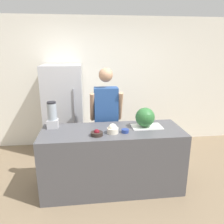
{
  "coord_description": "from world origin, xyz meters",
  "views": [
    {
      "loc": [
        -0.34,
        -2.46,
        1.99
      ],
      "look_at": [
        0.0,
        0.4,
        1.15
      ],
      "focal_mm": 35.0,
      "sensor_mm": 36.0,
      "label": 1
    }
  ],
  "objects_px": {
    "watermelon": "(145,117)",
    "bowl_small_blue": "(125,131)",
    "bowl_cream": "(113,129)",
    "blender": "(52,116)",
    "person": "(106,119)",
    "bowl_cherries": "(97,133)",
    "refrigerator": "(64,110)"
  },
  "relations": [
    {
      "from": "watermelon",
      "to": "blender",
      "type": "xyz_separation_m",
      "value": [
        -1.3,
        0.15,
        0.02
      ]
    },
    {
      "from": "bowl_cream",
      "to": "blender",
      "type": "xyz_separation_m",
      "value": [
        -0.82,
        0.31,
        0.12
      ]
    },
    {
      "from": "watermelon",
      "to": "bowl_small_blue",
      "type": "distance_m",
      "value": 0.38
    },
    {
      "from": "bowl_cream",
      "to": "bowl_small_blue",
      "type": "height_order",
      "value": "bowl_cream"
    },
    {
      "from": "person",
      "to": "bowl_cherries",
      "type": "distance_m",
      "value": 0.76
    },
    {
      "from": "bowl_cherries",
      "to": "bowl_cream",
      "type": "relative_size",
      "value": 1.04
    },
    {
      "from": "bowl_small_blue",
      "to": "blender",
      "type": "bearing_deg",
      "value": 162.38
    },
    {
      "from": "blender",
      "to": "bowl_small_blue",
      "type": "bearing_deg",
      "value": -17.62
    },
    {
      "from": "bowl_cream",
      "to": "blender",
      "type": "relative_size",
      "value": 0.4
    },
    {
      "from": "watermelon",
      "to": "bowl_cream",
      "type": "distance_m",
      "value": 0.52
    },
    {
      "from": "bowl_small_blue",
      "to": "person",
      "type": "bearing_deg",
      "value": 105.92
    },
    {
      "from": "refrigerator",
      "to": "bowl_cherries",
      "type": "bearing_deg",
      "value": -69.43
    },
    {
      "from": "blender",
      "to": "watermelon",
      "type": "bearing_deg",
      "value": -6.35
    },
    {
      "from": "refrigerator",
      "to": "bowl_small_blue",
      "type": "distance_m",
      "value": 1.7
    },
    {
      "from": "watermelon",
      "to": "bowl_cherries",
      "type": "distance_m",
      "value": 0.75
    },
    {
      "from": "bowl_small_blue",
      "to": "blender",
      "type": "height_order",
      "value": "blender"
    },
    {
      "from": "bowl_small_blue",
      "to": "bowl_cream",
      "type": "bearing_deg",
      "value": 179.62
    },
    {
      "from": "refrigerator",
      "to": "bowl_cream",
      "type": "height_order",
      "value": "refrigerator"
    },
    {
      "from": "bowl_cream",
      "to": "bowl_small_blue",
      "type": "relative_size",
      "value": 1.54
    },
    {
      "from": "refrigerator",
      "to": "bowl_cherries",
      "type": "relative_size",
      "value": 10.7
    },
    {
      "from": "refrigerator",
      "to": "watermelon",
      "type": "distance_m",
      "value": 1.78
    },
    {
      "from": "bowl_cherries",
      "to": "blender",
      "type": "relative_size",
      "value": 0.42
    },
    {
      "from": "person",
      "to": "bowl_small_blue",
      "type": "bearing_deg",
      "value": -74.08
    },
    {
      "from": "person",
      "to": "bowl_cream",
      "type": "xyz_separation_m",
      "value": [
        0.02,
        -0.68,
        0.07
      ]
    },
    {
      "from": "bowl_small_blue",
      "to": "watermelon",
      "type": "bearing_deg",
      "value": 28.18
    },
    {
      "from": "person",
      "to": "bowl_cream",
      "type": "height_order",
      "value": "person"
    },
    {
      "from": "bowl_cream",
      "to": "bowl_small_blue",
      "type": "bearing_deg",
      "value": -0.38
    },
    {
      "from": "watermelon",
      "to": "bowl_small_blue",
      "type": "bearing_deg",
      "value": -151.82
    },
    {
      "from": "watermelon",
      "to": "bowl_small_blue",
      "type": "xyz_separation_m",
      "value": [
        -0.32,
        -0.17,
        -0.13
      ]
    },
    {
      "from": "refrigerator",
      "to": "watermelon",
      "type": "height_order",
      "value": "refrigerator"
    },
    {
      "from": "refrigerator",
      "to": "blender",
      "type": "distance_m",
      "value": 1.12
    },
    {
      "from": "watermelon",
      "to": "bowl_small_blue",
      "type": "relative_size",
      "value": 2.76
    }
  ]
}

